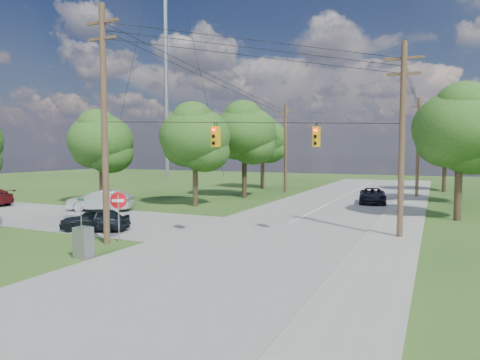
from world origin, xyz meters
The scene contains 23 objects.
ground centered at (0.00, 0.00, 0.00)m, with size 140.00×140.00×0.00m, color #294D19.
main_road centered at (2.00, 5.00, 0.01)m, with size 10.00×100.00×0.03m, color gray.
sidewalk_east centered at (8.70, 5.00, 0.06)m, with size 2.60×100.00×0.12m, color gray.
pole_sw centered at (-4.60, 0.40, 6.23)m, with size 2.00×0.32×12.00m.
pole_ne centered at (8.90, 8.00, 5.47)m, with size 2.00×0.32×10.50m.
pole_north_e centered at (8.90, 30.00, 5.13)m, with size 2.00×0.32×10.00m.
pole_north_w centered at (-5.00, 30.00, 5.13)m, with size 2.00×0.32×10.00m.
power_lines centered at (1.50, 11.54, 9.15)m, with size 13.93×29.62×4.93m.
traffic_signals centered at (2.55, 4.43, 5.50)m, with size 4.91×3.27×1.05m.
radio_mast centered at (-32.00, 46.00, 22.50)m, with size 0.70×0.70×45.00m, color gray.
tree_w_near centered at (-8.00, 15.00, 5.92)m, with size 6.00×6.00×8.40m.
tree_w_mid centered at (-7.00, 23.00, 6.58)m, with size 6.40×6.40×9.22m.
tree_w_far centered at (-9.00, 33.00, 6.25)m, with size 6.00×6.00×8.73m.
tree_e_near centered at (12.00, 16.00, 6.25)m, with size 6.20×6.20×8.81m.
tree_e_mid centered at (12.50, 26.00, 6.91)m, with size 6.60×6.60×9.64m.
tree_e_far centered at (11.50, 38.00, 5.92)m, with size 5.80×5.80×8.32m.
tree_cross_n centered at (-16.00, 12.50, 5.59)m, with size 5.60×5.60×7.91m.
car_cross_dark centered at (-7.56, 2.70, 0.71)m, with size 1.61×4.00×1.36m, color black.
car_cross_silver centered at (-13.22, 9.30, 0.86)m, with size 1.74×4.99×1.65m, color silver.
car_main_north centered at (5.50, 23.16, 0.71)m, with size 2.24×4.87×1.35m, color black.
control_cabinet centered at (-3.50, -2.30, 0.69)m, with size 0.77×0.56×1.39m, color gray.
do_not_enter_sign centered at (-4.33, 1.00, 1.88)m, with size 0.82×0.36×2.61m.
street_name_sign centered at (-6.92, 1.00, 1.44)m, with size 0.65×0.19×2.20m.
Camera 1 is at (10.58, -16.35, 4.78)m, focal length 32.00 mm.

